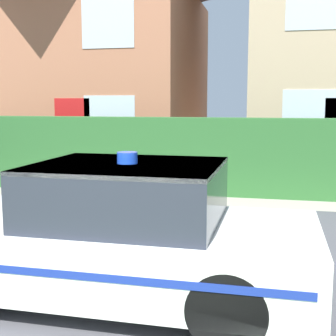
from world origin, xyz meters
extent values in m
cube|color=#4C4C51|center=(0.00, 3.97, 0.01)|extent=(28.00, 5.86, 0.01)
cube|color=#2D662D|center=(-0.37, 8.12, 0.83)|extent=(13.42, 0.54, 1.67)
cylinder|color=black|center=(-1.64, 3.20, 0.35)|extent=(0.67, 0.21, 0.67)
cylinder|color=black|center=(0.92, 3.18, 0.35)|extent=(0.67, 0.21, 0.67)
cylinder|color=black|center=(0.91, 1.66, 0.35)|extent=(0.67, 0.21, 0.67)
cube|color=white|center=(-0.37, 2.43, 0.52)|extent=(4.14, 1.75, 0.64)
cube|color=#232833|center=(-0.16, 2.43, 1.12)|extent=(1.82, 1.56, 0.57)
cube|color=white|center=(-0.16, 2.43, 1.39)|extent=(1.82, 1.56, 0.04)
cube|color=navy|center=(-0.36, 3.30, 0.56)|extent=(3.92, 0.04, 0.07)
cube|color=navy|center=(-0.37, 1.57, 0.56)|extent=(3.92, 0.04, 0.07)
cylinder|color=blue|center=(-0.16, 2.43, 1.46)|extent=(0.20, 0.20, 0.11)
cube|color=#A86B4C|center=(-4.98, 13.16, 2.72)|extent=(7.28, 6.79, 5.43)
cube|color=red|center=(-4.02, 9.75, 1.05)|extent=(1.00, 0.02, 2.10)
cube|color=silver|center=(-2.98, 9.75, 1.52)|extent=(1.40, 0.02, 1.30)
cube|color=silver|center=(-2.98, 9.75, 4.02)|extent=(1.40, 0.02, 1.30)
cube|color=silver|center=(2.14, 10.21, 1.66)|extent=(1.40, 0.02, 1.30)
cube|color=silver|center=(2.14, 10.21, 4.38)|extent=(1.40, 0.02, 1.30)
camera|label=1|loc=(1.22, -1.92, 2.01)|focal=50.00mm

